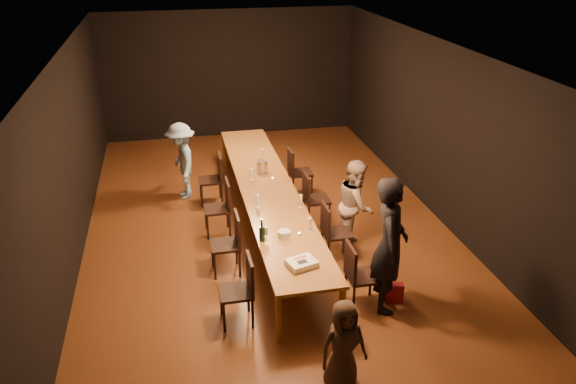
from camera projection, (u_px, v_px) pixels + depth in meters
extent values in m
plane|color=#3E220F|center=(268.00, 228.00, 9.59)|extent=(10.00, 10.00, 0.00)
cube|color=black|center=(229.00, 74.00, 13.38)|extent=(6.00, 0.04, 3.00)
cube|color=black|center=(377.00, 355.00, 4.53)|extent=(6.00, 0.04, 3.00)
cube|color=black|center=(69.00, 160.00, 8.38)|extent=(0.04, 10.00, 3.00)
cube|color=black|center=(440.00, 132.00, 9.53)|extent=(0.04, 10.00, 3.00)
cube|color=silver|center=(265.00, 50.00, 8.32)|extent=(6.00, 10.00, 0.04)
cube|color=brown|center=(267.00, 189.00, 9.28)|extent=(0.90, 6.00, 0.05)
cylinder|color=brown|center=(278.00, 318.00, 6.80)|extent=(0.08, 0.08, 0.70)
cylinder|color=brown|center=(342.00, 309.00, 6.95)|extent=(0.08, 0.08, 0.70)
cylinder|color=brown|center=(225.00, 151.00, 11.93)|extent=(0.08, 0.08, 0.70)
cylinder|color=brown|center=(262.00, 148.00, 12.09)|extent=(0.08, 0.08, 0.70)
imported|color=black|center=(390.00, 245.00, 7.21)|extent=(0.66, 0.80, 1.89)
imported|color=tan|center=(356.00, 205.00, 8.73)|extent=(0.77, 0.87, 1.47)
imported|color=#82A8C9|center=(182.00, 161.00, 10.41)|extent=(0.66, 1.00, 1.45)
imported|color=#413024|center=(343.00, 345.00, 6.05)|extent=(0.58, 0.41, 1.10)
cube|color=red|center=(394.00, 292.00, 7.64)|extent=(0.25, 0.17, 0.27)
cube|color=#254BA1|center=(385.00, 281.00, 7.89)|extent=(0.25, 0.22, 0.27)
cube|color=white|center=(302.00, 263.00, 7.10)|extent=(0.42, 0.37, 0.08)
cube|color=black|center=(302.00, 262.00, 7.05)|extent=(0.14, 0.12, 0.00)
cube|color=red|center=(300.00, 258.00, 7.14)|extent=(0.18, 0.08, 0.00)
cylinder|color=silver|center=(284.00, 234.00, 7.76)|extent=(0.23, 0.23, 0.10)
cylinder|color=#BABABF|center=(262.00, 167.00, 9.84)|extent=(0.24, 0.24, 0.21)
cylinder|color=#B2B7B2|center=(299.00, 234.00, 7.83)|extent=(0.05, 0.05, 0.03)
cylinder|color=#B2B7B2|center=(273.00, 179.00, 9.57)|extent=(0.05, 0.05, 0.03)
cylinder|color=#B2B7B2|center=(261.00, 154.00, 10.62)|extent=(0.05, 0.05, 0.03)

